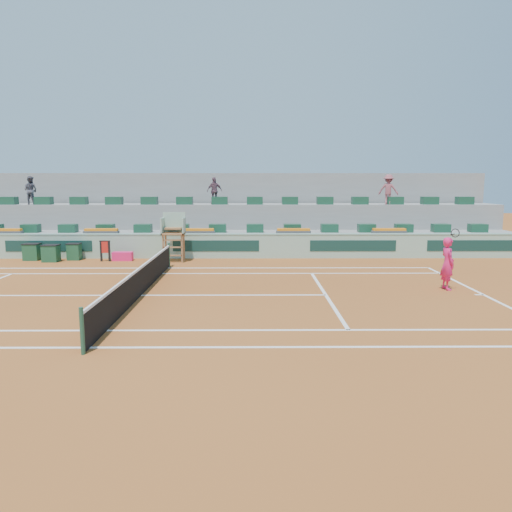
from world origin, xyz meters
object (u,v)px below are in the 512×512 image
object	(u,v)px
drink_cooler_a	(74,252)
player_bag	(123,256)
umpire_chair	(174,230)
tennis_player	(448,263)

from	to	relation	value
drink_cooler_a	player_bag	bearing A→B (deg)	-5.45
player_bag	drink_cooler_a	world-z (taller)	drink_cooler_a
umpire_chair	tennis_player	size ratio (longest dim) A/B	1.05
tennis_player	drink_cooler_a	bearing A→B (deg)	156.30
umpire_chair	drink_cooler_a	xyz separation A→B (m)	(-5.08, 0.43, -1.12)
player_bag	umpire_chair	size ratio (longest dim) A/B	0.41
player_bag	umpire_chair	world-z (taller)	umpire_chair
player_bag	umpire_chair	xyz separation A→B (m)	(2.60, -0.19, 1.33)
drink_cooler_a	tennis_player	bearing A→B (deg)	-23.70
player_bag	tennis_player	world-z (taller)	tennis_player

